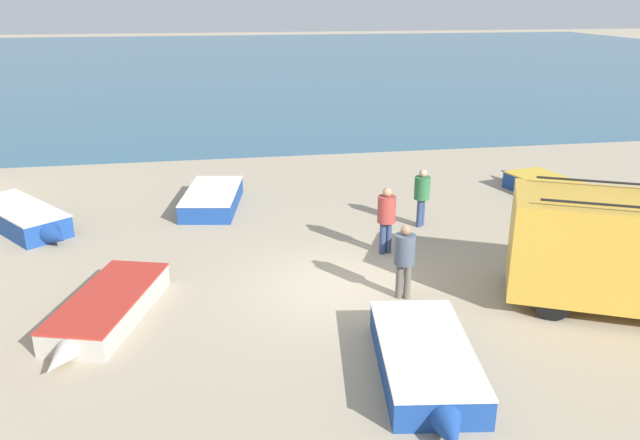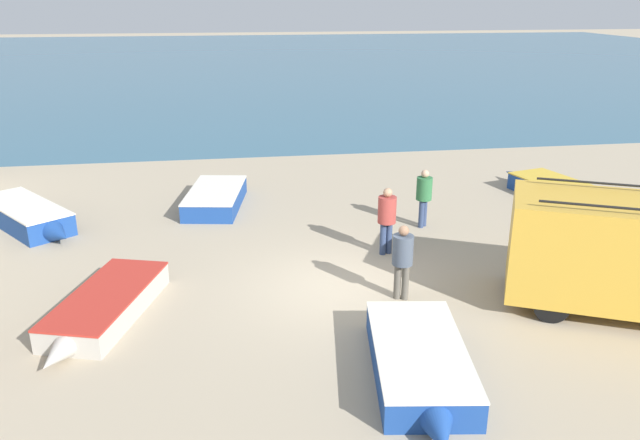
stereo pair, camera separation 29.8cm
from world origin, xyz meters
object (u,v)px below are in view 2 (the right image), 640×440
(fisherman_1, at_px, (387,215))
(fisherman_2, at_px, (403,256))
(fishing_rowboat_0, at_px, (216,197))
(fishing_rowboat_4, at_px, (28,216))
(fishing_rowboat_1, at_px, (420,363))
(parked_van, at_px, (635,253))
(fishing_rowboat_2, at_px, (570,195))
(fisherman_0, at_px, (424,193))
(fishing_rowboat_3, at_px, (105,306))

(fisherman_1, bearing_deg, fisherman_2, -24.17)
(fishing_rowboat_0, relative_size, fishing_rowboat_4, 0.98)
(fishing_rowboat_4, bearing_deg, fishing_rowboat_1, 7.25)
(parked_van, relative_size, fishing_rowboat_2, 0.94)
(fishing_rowboat_0, xyz_separation_m, fishing_rowboat_2, (10.80, -1.46, -0.00))
(fisherman_1, bearing_deg, fishing_rowboat_0, -154.20)
(fishing_rowboat_1, relative_size, fisherman_2, 2.40)
(fisherman_1, height_order, fisherman_2, fisherman_1)
(fisherman_0, distance_m, fisherman_1, 2.28)
(fishing_rowboat_0, bearing_deg, fishing_rowboat_2, -87.83)
(fishing_rowboat_3, height_order, fisherman_2, fisherman_2)
(parked_van, xyz_separation_m, fisherman_1, (-4.08, 3.66, -0.25))
(fishing_rowboat_0, xyz_separation_m, fisherman_2, (3.87, -6.90, 0.71))
(fishing_rowboat_4, distance_m, fisherman_1, 9.95)
(fishing_rowboat_2, bearing_deg, parked_van, 144.46)
(fishing_rowboat_1, relative_size, fishing_rowboat_4, 0.99)
(fishing_rowboat_1, distance_m, fisherman_1, 5.40)
(fishing_rowboat_1, bearing_deg, fishing_rowboat_2, 146.44)
(fishing_rowboat_3, bearing_deg, fisherman_0, 134.51)
(fisherman_0, bearing_deg, fishing_rowboat_2, 60.15)
(fisherman_0, bearing_deg, fishing_rowboat_1, -61.97)
(fishing_rowboat_2, bearing_deg, fishing_rowboat_0, 67.65)
(fishing_rowboat_2, bearing_deg, fisherman_1, 99.78)
(fishing_rowboat_2, height_order, fisherman_1, fisherman_1)
(fishing_rowboat_0, bearing_deg, fishing_rowboat_1, -151.00)
(fishing_rowboat_0, distance_m, fisherman_0, 6.33)
(fishing_rowboat_2, xyz_separation_m, fisherman_1, (-6.63, -3.01, 0.75))
(fishing_rowboat_0, relative_size, fisherman_2, 2.37)
(fishing_rowboat_0, distance_m, fishing_rowboat_3, 7.13)
(fishing_rowboat_3, distance_m, fisherman_0, 8.85)
(parked_van, xyz_separation_m, fishing_rowboat_3, (-10.44, 1.33, -1.03))
(fishing_rowboat_1, relative_size, fishing_rowboat_3, 0.98)
(parked_van, height_order, fishing_rowboat_0, parked_van)
(fishing_rowboat_4, height_order, fisherman_0, fisherman_0)
(fishing_rowboat_2, distance_m, fishing_rowboat_3, 14.03)
(fishing_rowboat_0, xyz_separation_m, fishing_rowboat_1, (3.39, -9.76, 0.00))
(fishing_rowboat_3, relative_size, fisherman_0, 2.48)
(fishing_rowboat_4, bearing_deg, fisherman_0, 43.93)
(fishing_rowboat_2, bearing_deg, fishing_rowboat_4, 74.00)
(fishing_rowboat_0, relative_size, fishing_rowboat_1, 0.99)
(fishing_rowboat_3, bearing_deg, fisherman_1, 127.34)
(fishing_rowboat_4, bearing_deg, fisherman_2, 19.91)
(parked_van, xyz_separation_m, fisherman_0, (-2.59, 5.37, -0.30))
(fishing_rowboat_4, bearing_deg, fishing_rowboat_0, 64.57)
(fisherman_1, bearing_deg, fisherman_0, 121.82)
(fishing_rowboat_2, xyz_separation_m, fishing_rowboat_3, (-12.98, -5.33, -0.03))
(fishing_rowboat_1, bearing_deg, fisherman_0, 170.20)
(fishing_rowboat_2, xyz_separation_m, fisherman_0, (-5.14, -1.29, 0.70))
(fisherman_0, height_order, fisherman_2, fisherman_2)
(fisherman_0, bearing_deg, fishing_rowboat_3, -106.74)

